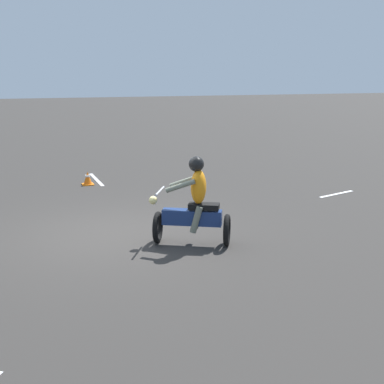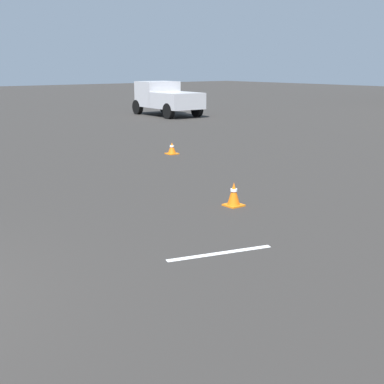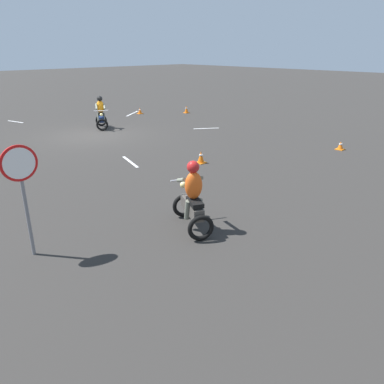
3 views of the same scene
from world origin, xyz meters
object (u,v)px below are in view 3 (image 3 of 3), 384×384
motorcycle_rider_foreground (101,114)px  motorcycle_rider_background (192,200)px  traffic_cone_near_left (186,109)px  traffic_cone_mid_center (140,111)px  traffic_cone_far_right (201,157)px  stop_sign (22,179)px  traffic_cone_mid_left (340,146)px

motorcycle_rider_foreground → motorcycle_rider_background: size_ratio=1.00×
motorcycle_rider_background → traffic_cone_near_left: bearing=74.1°
motorcycle_rider_foreground → traffic_cone_mid_center: (-4.17, -2.35, -0.54)m
traffic_cone_mid_center → traffic_cone_far_right: 11.58m
motorcycle_rider_background → traffic_cone_mid_center: (-8.79, -14.15, -0.54)m
motorcycle_rider_foreground → stop_sign: 13.06m
traffic_cone_mid_left → traffic_cone_far_right: 6.14m
stop_sign → traffic_cone_far_right: (-7.07, -2.29, -1.42)m
motorcycle_rider_background → traffic_cone_far_right: bearing=69.4°
motorcycle_rider_background → traffic_cone_far_right: 5.37m
traffic_cone_mid_center → motorcycle_rider_foreground: bearing=29.4°
motorcycle_rider_background → traffic_cone_far_right: (-3.90, -3.65, -0.51)m
stop_sign → traffic_cone_near_left: 18.12m
traffic_cone_mid_center → traffic_cone_far_right: size_ratio=0.84×
stop_sign → traffic_cone_mid_center: (-11.97, -12.79, -1.45)m
motorcycle_rider_foreground → stop_sign: size_ratio=0.72×
motorcycle_rider_foreground → traffic_cone_mid_left: motorcycle_rider_foreground is taller
traffic_cone_near_left → traffic_cone_far_right: (7.28, 8.69, -0.00)m
motorcycle_rider_background → traffic_cone_mid_left: size_ratio=4.73×
motorcycle_rider_background → motorcycle_rider_foreground: bearing=94.8°
motorcycle_rider_background → traffic_cone_mid_left: (-9.46, -1.04, -0.56)m
motorcycle_rider_foreground → motorcycle_rider_background: (4.62, 11.80, 0.00)m
motorcycle_rider_foreground → traffic_cone_mid_left: bearing=142.8°
stop_sign → traffic_cone_mid_left: stop_sign is taller
motorcycle_rider_foreground → traffic_cone_mid_center: bearing=-122.0°
motorcycle_rider_foreground → traffic_cone_near_left: (-6.55, -0.54, -0.50)m
motorcycle_rider_foreground → traffic_cone_far_right: (0.72, 8.15, -0.51)m
traffic_cone_near_left → traffic_cone_far_right: size_ratio=1.01×
motorcycle_rider_background → traffic_cone_near_left: (-11.17, -12.34, -0.50)m
traffic_cone_mid_left → traffic_cone_mid_center: bearing=-87.1°
traffic_cone_near_left → traffic_cone_far_right: 11.33m
traffic_cone_near_left → traffic_cone_mid_left: (1.72, 11.30, -0.05)m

